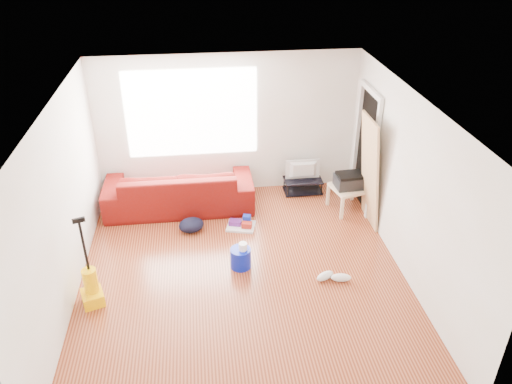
{
  "coord_description": "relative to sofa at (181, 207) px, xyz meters",
  "views": [
    {
      "loc": [
        -0.49,
        -5.54,
        4.5
      ],
      "look_at": [
        0.26,
        0.6,
        0.98
      ],
      "focal_mm": 35.0,
      "sensor_mm": 36.0,
      "label": 1
    }
  ],
  "objects": [
    {
      "name": "printer",
      "position": [
        2.84,
        -0.41,
        0.56
      ],
      "size": [
        0.49,
        0.38,
        0.24
      ],
      "rotation": [
        0.0,
        0.0,
        0.06
      ],
      "color": "black",
      "rests_on": "side_table"
    },
    {
      "name": "side_table",
      "position": [
        2.84,
        -0.41,
        0.37
      ],
      "size": [
        0.65,
        0.65,
        0.44
      ],
      "rotation": [
        0.0,
        0.0,
        0.24
      ],
      "color": "tan",
      "rests_on": "ground"
    },
    {
      "name": "tv",
      "position": [
        2.2,
        0.27,
        0.44
      ],
      "size": [
        0.63,
        0.08,
        0.36
      ],
      "primitive_type": "imported",
      "rotation": [
        0.0,
        0.0,
        3.14
      ],
      "color": "black",
      "rests_on": "tv_stand"
    },
    {
      "name": "vacuum",
      "position": [
        -1.11,
        -2.27,
        0.23
      ],
      "size": [
        0.35,
        0.37,
        1.26
      ],
      "rotation": [
        0.0,
        0.0,
        0.32
      ],
      "color": "#FFBB00",
      "rests_on": "ground"
    },
    {
      "name": "sneakers",
      "position": [
        2.12,
        -2.23,
        0.06
      ],
      "size": [
        0.51,
        0.26,
        0.12
      ],
      "rotation": [
        0.0,
        0.0,
        0.04
      ],
      "color": "silver",
      "rests_on": "ground"
    },
    {
      "name": "room",
      "position": [
        0.96,
        -1.8,
        1.25
      ],
      "size": [
        4.51,
        5.01,
        2.51
      ],
      "color": "#602311",
      "rests_on": "ground"
    },
    {
      "name": "door_panel",
      "position": [
        3.02,
        -0.81,
        0.0
      ],
      "size": [
        0.23,
        0.73,
        1.81
      ],
      "primitive_type": "cube",
      "rotation": [
        0.0,
        -0.1,
        0.0
      ],
      "color": "tan",
      "rests_on": "ground"
    },
    {
      "name": "toilet_paper",
      "position": [
        0.91,
        -1.78,
        0.2
      ],
      "size": [
        0.12,
        0.12,
        0.11
      ],
      "primitive_type": "cylinder",
      "color": "white",
      "rests_on": "bucket"
    },
    {
      "name": "tv_stand",
      "position": [
        2.2,
        0.27,
        0.14
      ],
      "size": [
        0.68,
        0.4,
        0.26
      ],
      "rotation": [
        0.0,
        0.0,
        0.01
      ],
      "color": "black",
      "rests_on": "ground"
    },
    {
      "name": "cleaning_tray",
      "position": [
        0.99,
        -0.74,
        0.05
      ],
      "size": [
        0.52,
        0.45,
        0.16
      ],
      "rotation": [
        0.0,
        0.0,
        -0.26
      ],
      "color": "silver",
      "rests_on": "ground"
    },
    {
      "name": "sofa",
      "position": [
        0.0,
        0.0,
        0.0
      ],
      "size": [
        2.49,
        0.97,
        0.73
      ],
      "primitive_type": "imported",
      "rotation": [
        0.0,
        0.0,
        3.14
      ],
      "color": "#5D0804",
      "rests_on": "ground"
    },
    {
      "name": "backpack",
      "position": [
        0.18,
        -0.76,
        0.0
      ],
      "size": [
        0.47,
        0.42,
        0.22
      ],
      "primitive_type": "ellipsoid",
      "rotation": [
        0.0,
        0.0,
        0.26
      ],
      "color": "black",
      "rests_on": "ground"
    },
    {
      "name": "bucket",
      "position": [
        0.88,
        -1.77,
        0.0
      ],
      "size": [
        0.35,
        0.35,
        0.3
      ],
      "primitive_type": "cylinder",
      "rotation": [
        0.0,
        0.0,
        -0.19
      ],
      "color": "#0617A9",
      "rests_on": "ground"
    }
  ]
}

